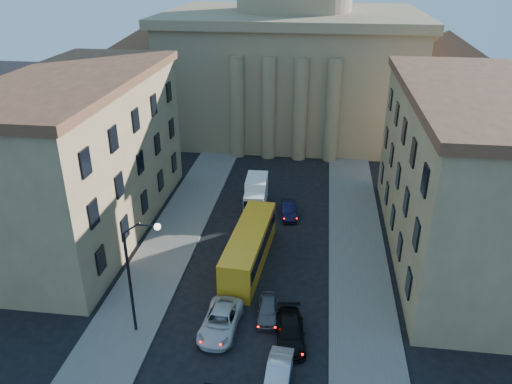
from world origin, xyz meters
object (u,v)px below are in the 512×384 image
Objects in this scene: street_lamp at (136,269)px; car_right_near at (278,374)px; city_bus at (249,246)px; box_truck at (256,194)px.

street_lamp is 11.38m from car_right_near.
car_right_near is at bearing -70.06° from city_bus.
car_right_near is 0.77× the size of box_truck.
street_lamp is at bearing 164.37° from car_right_near.
street_lamp is 0.77× the size of city_bus.
city_bus is at bearing 109.05° from car_right_near.
car_right_near is 13.42m from city_bus.
street_lamp is at bearing -118.98° from city_bus.
box_truck is at bearing 98.58° from city_bus.
city_bus is (-3.69, 12.87, 1.03)m from car_right_near.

